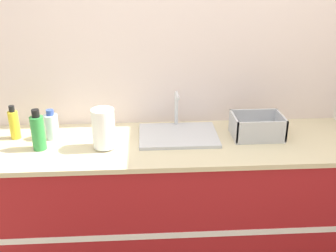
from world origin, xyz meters
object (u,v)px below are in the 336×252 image
bottle_yellow (14,124)px  bottle_clear (52,126)px  dish_rack (257,129)px  sink (178,134)px  bottle_green (38,132)px  paper_towel_roll (104,129)px

bottle_yellow → bottle_clear: bearing=-3.4°
dish_rack → bottle_clear: 1.30m
sink → bottle_green: 0.86m
bottle_yellow → sink: bearing=-2.0°
sink → paper_towel_roll: size_ratio=2.01×
bottle_green → paper_towel_roll: bearing=-1.5°
dish_rack → bottle_clear: bearing=177.6°
paper_towel_roll → dish_rack: 0.96m
sink → paper_towel_roll: (-0.45, -0.14, 0.11)m
paper_towel_roll → bottle_green: bottle_green is taller
bottle_green → bottle_yellow: size_ratio=1.15×
sink → paper_towel_roll: sink is taller
paper_towel_roll → sink: bearing=17.2°
sink → bottle_clear: 0.80m
dish_rack → bottle_clear: (-1.30, 0.05, 0.03)m
sink → bottle_clear: size_ratio=2.60×
dish_rack → bottle_yellow: size_ratio=1.45×
sink → bottle_green: (-0.84, -0.13, 0.09)m
paper_towel_roll → bottle_clear: 0.38m
sink → bottle_yellow: bearing=178.0°
sink → bottle_green: bearing=-171.2°
paper_towel_roll → bottle_yellow: size_ratio=1.13×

